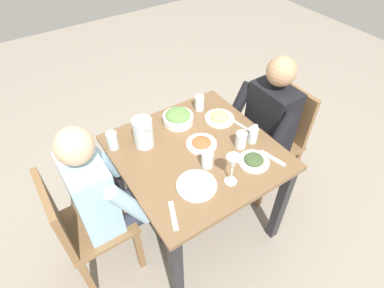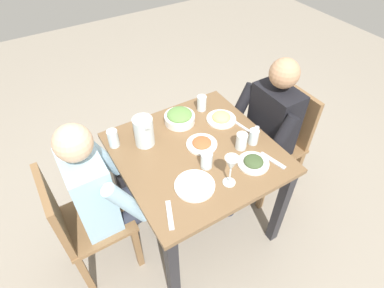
% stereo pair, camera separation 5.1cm
% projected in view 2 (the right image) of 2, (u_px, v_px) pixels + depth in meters
% --- Properties ---
extents(ground_plane, '(8.00, 8.00, 0.00)m').
position_uv_depth(ground_plane, '(195.00, 220.00, 2.42)').
color(ground_plane, gray).
extents(dining_table, '(0.92, 0.92, 0.76)m').
position_uv_depth(dining_table, '(196.00, 165.00, 1.98)').
color(dining_table, brown).
rests_on(dining_table, ground_plane).
extents(chair_near, '(0.40, 0.40, 0.88)m').
position_uv_depth(chair_near, '(280.00, 137.00, 2.36)').
color(chair_near, olive).
rests_on(chair_near, ground_plane).
extents(chair_far, '(0.40, 0.40, 0.88)m').
position_uv_depth(chair_far, '(80.00, 221.00, 1.84)').
color(chair_far, olive).
rests_on(chair_far, ground_plane).
extents(diner_near, '(0.48, 0.53, 1.18)m').
position_uv_depth(diner_near, '(262.00, 132.00, 2.18)').
color(diner_near, black).
rests_on(diner_near, ground_plane).
extents(diner_far, '(0.48, 0.53, 1.18)m').
position_uv_depth(diner_far, '(109.00, 191.00, 1.81)').
color(diner_far, '#9EC6E0').
rests_on(diner_far, ground_plane).
extents(water_pitcher, '(0.16, 0.12, 0.19)m').
position_uv_depth(water_pitcher, '(144.00, 131.00, 1.87)').
color(water_pitcher, silver).
rests_on(water_pitcher, dining_table).
extents(salad_bowl, '(0.20, 0.20, 0.09)m').
position_uv_depth(salad_bowl, '(180.00, 117.00, 2.05)').
color(salad_bowl, white).
rests_on(salad_bowl, dining_table).
extents(plate_yoghurt, '(0.22, 0.22, 0.05)m').
position_uv_depth(plate_yoghurt, '(195.00, 184.00, 1.68)').
color(plate_yoghurt, white).
rests_on(plate_yoghurt, dining_table).
extents(plate_dolmas, '(0.18, 0.18, 0.05)m').
position_uv_depth(plate_dolmas, '(253.00, 162.00, 1.80)').
color(plate_dolmas, white).
rests_on(plate_dolmas, dining_table).
extents(plate_rice_curry, '(0.19, 0.19, 0.04)m').
position_uv_depth(plate_rice_curry, '(202.00, 143.00, 1.91)').
color(plate_rice_curry, white).
rests_on(plate_rice_curry, dining_table).
extents(plate_fries, '(0.20, 0.20, 0.05)m').
position_uv_depth(plate_fries, '(221.00, 118.00, 2.08)').
color(plate_fries, white).
rests_on(plate_fries, dining_table).
extents(water_glass_center, '(0.07, 0.07, 0.10)m').
position_uv_depth(water_glass_center, '(207.00, 160.00, 1.76)').
color(water_glass_center, silver).
rests_on(water_glass_center, dining_table).
extents(water_glass_by_pitcher, '(0.06, 0.06, 0.10)m').
position_uv_depth(water_glass_by_pitcher, '(254.00, 137.00, 1.90)').
color(water_glass_by_pitcher, silver).
rests_on(water_glass_by_pitcher, dining_table).
extents(water_glass_far_right, '(0.06, 0.06, 0.11)m').
position_uv_depth(water_glass_far_right, '(113.00, 138.00, 1.88)').
color(water_glass_far_right, silver).
rests_on(water_glass_far_right, dining_table).
extents(water_glass_near_right, '(0.06, 0.06, 0.11)m').
position_uv_depth(water_glass_near_right, '(202.00, 103.00, 2.14)').
color(water_glass_near_right, silver).
rests_on(water_glass_near_right, dining_table).
extents(water_glass_near_left, '(0.07, 0.07, 0.11)m').
position_uv_depth(water_glass_near_left, '(241.00, 141.00, 1.87)').
color(water_glass_near_left, silver).
rests_on(water_glass_near_left, dining_table).
extents(wine_glass, '(0.08, 0.08, 0.20)m').
position_uv_depth(wine_glass, '(231.00, 165.00, 1.61)').
color(wine_glass, silver).
rests_on(wine_glass, dining_table).
extents(salt_shaker, '(0.03, 0.03, 0.05)m').
position_uv_depth(salt_shaker, '(257.00, 130.00, 1.98)').
color(salt_shaker, white).
rests_on(salt_shaker, dining_table).
extents(fork_near, '(0.17, 0.06, 0.01)m').
position_uv_depth(fork_near, '(273.00, 160.00, 1.82)').
color(fork_near, silver).
rests_on(fork_near, dining_table).
extents(knife_near, '(0.19, 0.05, 0.01)m').
position_uv_depth(knife_near, '(239.00, 125.00, 2.06)').
color(knife_near, silver).
rests_on(knife_near, dining_table).
extents(fork_far, '(0.17, 0.09, 0.01)m').
position_uv_depth(fork_far, '(170.00, 215.00, 1.56)').
color(fork_far, silver).
rests_on(fork_far, dining_table).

